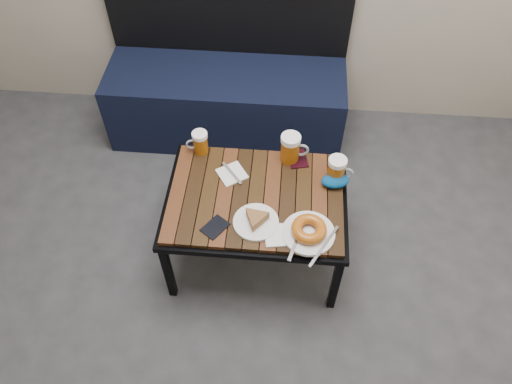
# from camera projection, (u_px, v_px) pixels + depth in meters

# --- Properties ---
(bench) EXTENTS (1.40, 0.50, 0.95)m
(bench) POSITION_uv_depth(u_px,v_px,m) (227.00, 95.00, 3.03)
(bench) COLOR black
(bench) RESTS_ON ground
(cafe_table) EXTENTS (0.84, 0.62, 0.47)m
(cafe_table) POSITION_uv_depth(u_px,v_px,m) (256.00, 202.00, 2.32)
(cafe_table) COLOR black
(cafe_table) RESTS_ON ground
(beer_mug_left) EXTENTS (0.11, 0.08, 0.12)m
(beer_mug_left) POSITION_uv_depth(u_px,v_px,m) (200.00, 142.00, 2.42)
(beer_mug_left) COLOR #974D0C
(beer_mug_left) RESTS_ON cafe_table
(beer_mug_centre) EXTENTS (0.14, 0.10, 0.15)m
(beer_mug_centre) POSITION_uv_depth(u_px,v_px,m) (291.00, 148.00, 2.37)
(beer_mug_centre) COLOR #974D0C
(beer_mug_centre) RESTS_ON cafe_table
(beer_mug_right) EXTENTS (0.13, 0.09, 0.14)m
(beer_mug_right) POSITION_uv_depth(u_px,v_px,m) (337.00, 170.00, 2.29)
(beer_mug_right) COLOR #974D0C
(beer_mug_right) RESTS_ON cafe_table
(plate_pie) EXTENTS (0.20, 0.20, 0.06)m
(plate_pie) POSITION_uv_depth(u_px,v_px,m) (256.00, 220.00, 2.17)
(plate_pie) COLOR white
(plate_pie) RESTS_ON cafe_table
(plate_bagel) EXTENTS (0.25, 0.29, 0.06)m
(plate_bagel) POSITION_uv_depth(u_px,v_px,m) (309.00, 231.00, 2.13)
(plate_bagel) COLOR white
(plate_bagel) RESTS_ON cafe_table
(napkin_left) EXTENTS (0.17, 0.17, 0.01)m
(napkin_left) POSITION_uv_depth(u_px,v_px,m) (232.00, 174.00, 2.36)
(napkin_left) COLOR white
(napkin_left) RESTS_ON cafe_table
(napkin_right) EXTENTS (0.16, 0.14, 0.01)m
(napkin_right) POSITION_uv_depth(u_px,v_px,m) (281.00, 235.00, 2.15)
(napkin_right) COLOR white
(napkin_right) RESTS_ON cafe_table
(passport_navy) EXTENTS (0.13, 0.14, 0.01)m
(passport_navy) POSITION_uv_depth(u_px,v_px,m) (215.00, 227.00, 2.17)
(passport_navy) COLOR black
(passport_navy) RESTS_ON cafe_table
(passport_burgundy) EXTENTS (0.11, 0.14, 0.01)m
(passport_burgundy) POSITION_uv_depth(u_px,v_px,m) (298.00, 159.00, 2.43)
(passport_burgundy) COLOR black
(passport_burgundy) RESTS_ON cafe_table
(knit_pouch) EXTENTS (0.14, 0.11, 0.06)m
(knit_pouch) POSITION_uv_depth(u_px,v_px,m) (335.00, 181.00, 2.31)
(knit_pouch) COLOR navy
(knit_pouch) RESTS_ON cafe_table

